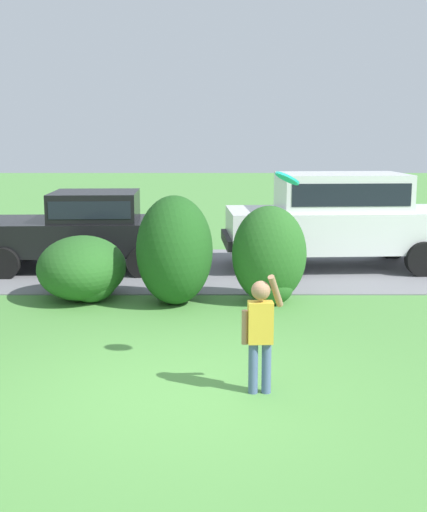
# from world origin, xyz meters

# --- Properties ---
(ground_plane) EXTENTS (80.00, 80.00, 0.00)m
(ground_plane) POSITION_xyz_m (0.00, 0.00, 0.00)
(ground_plane) COLOR #518E42
(driveway_strip) EXTENTS (28.00, 4.40, 0.02)m
(driveway_strip) POSITION_xyz_m (0.00, 6.51, 0.01)
(driveway_strip) COLOR slate
(driveway_strip) RESTS_ON ground
(shrub_near_tree) EXTENTS (1.45, 1.69, 1.05)m
(shrub_near_tree) POSITION_xyz_m (-1.66, 4.03, 0.50)
(shrub_near_tree) COLOR #286023
(shrub_near_tree) RESTS_ON ground
(shrub_centre_left) EXTENTS (1.22, 1.39, 1.75)m
(shrub_centre_left) POSITION_xyz_m (-0.14, 3.76, 0.87)
(shrub_centre_left) COLOR #1E511C
(shrub_centre_left) RESTS_ON ground
(shrub_centre) EXTENTS (1.20, 1.11, 1.57)m
(shrub_centre) POSITION_xyz_m (1.38, 3.85, 0.73)
(shrub_centre) COLOR #286023
(shrub_centre) RESTS_ON ground
(parked_sedan) EXTENTS (4.47, 2.23, 1.56)m
(parked_sedan) POSITION_xyz_m (-2.11, 6.58, 0.85)
(parked_sedan) COLOR black
(parked_sedan) RESTS_ON ground
(parked_suv) EXTENTS (4.79, 2.30, 1.92)m
(parked_suv) POSITION_xyz_m (3.03, 6.65, 1.08)
(parked_suv) COLOR white
(parked_suv) RESTS_ON ground
(child_thrower) EXTENTS (0.45, 0.28, 1.29)m
(child_thrower) POSITION_xyz_m (0.96, 0.03, 0.72)
(child_thrower) COLOR #4C608C
(child_thrower) RESTS_ON ground
(frisbee) EXTENTS (0.29, 0.28, 0.20)m
(frisbee) POSITION_xyz_m (1.27, 0.53, 2.22)
(frisbee) COLOR #1EB7B2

